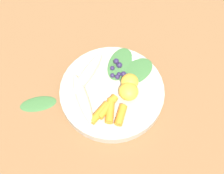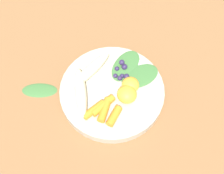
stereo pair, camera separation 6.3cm
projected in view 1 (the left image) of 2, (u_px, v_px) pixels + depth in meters
name	position (u px, v px, depth m)	size (l,w,h in m)	color
ground_plane	(112.00, 94.00, 0.67)	(2.40, 2.40, 0.00)	brown
bowl	(112.00, 92.00, 0.66)	(0.25, 0.25, 0.03)	#B2AD9E
banana_peeled_left	(82.00, 98.00, 0.62)	(0.13, 0.03, 0.03)	beige
banana_peeled_right	(88.00, 74.00, 0.65)	(0.13, 0.03, 0.03)	beige
orange_segment_near	(129.00, 81.00, 0.64)	(0.04, 0.04, 0.03)	#F4A833
orange_segment_far	(129.00, 91.00, 0.62)	(0.05, 0.05, 0.03)	#F4A833
carrot_front	(99.00, 113.00, 0.61)	(0.02, 0.02, 0.06)	orange
carrot_mid_left	(107.00, 107.00, 0.61)	(0.02, 0.02, 0.06)	orange
carrot_mid_right	(110.00, 111.00, 0.61)	(0.02, 0.02, 0.06)	orange
carrot_rear	(119.00, 116.00, 0.60)	(0.02, 0.02, 0.05)	orange
blueberry_pile	(118.00, 70.00, 0.66)	(0.05, 0.04, 0.02)	#2D234C
coconut_shred_patch	(132.00, 65.00, 0.68)	(0.05, 0.05, 0.00)	white
kale_leaf_left	(136.00, 71.00, 0.67)	(0.10, 0.06, 0.01)	#3D7038
kale_leaf_right	(120.00, 64.00, 0.68)	(0.10, 0.06, 0.01)	#3D7038
kale_leaf_stray	(38.00, 103.00, 0.65)	(0.09, 0.04, 0.01)	#3D7038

